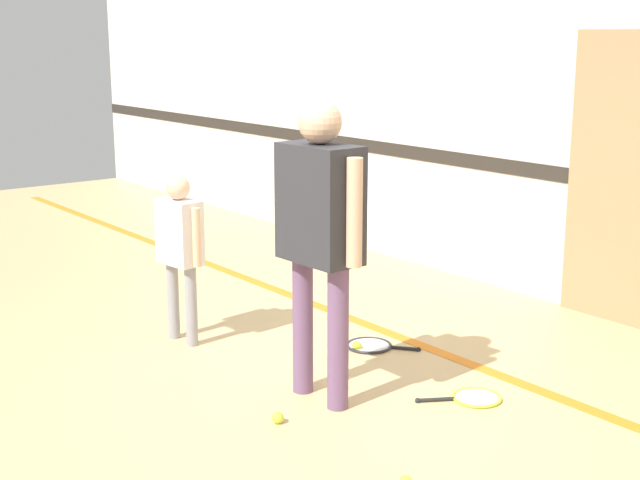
# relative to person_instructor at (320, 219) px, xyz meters

# --- Properties ---
(ground_plane) EXTENTS (16.00, 16.00, 0.00)m
(ground_plane) POSITION_rel_person_instructor_xyz_m (-0.23, -0.17, -1.07)
(ground_plane) COLOR tan
(wall_back) EXTENTS (16.00, 0.07, 3.20)m
(wall_back) POSITION_rel_person_instructor_xyz_m (-0.23, 2.67, 0.52)
(wall_back) COLOR silver
(wall_back) RESTS_ON ground_plane
(floor_stripe) EXTENTS (14.40, 0.10, 0.01)m
(floor_stripe) POSITION_rel_person_instructor_xyz_m (-0.23, 1.11, -1.07)
(floor_stripe) COLOR orange
(floor_stripe) RESTS_ON ground_plane
(person_instructor) EXTENTS (0.66, 0.28, 1.74)m
(person_instructor) POSITION_rel_person_instructor_xyz_m (0.00, 0.00, 0.00)
(person_instructor) COLOR #6B4C70
(person_instructor) RESTS_ON ground_plane
(person_student_left) EXTENTS (0.44, 0.21, 1.16)m
(person_student_left) POSITION_rel_person_instructor_xyz_m (-1.37, -0.13, -0.36)
(person_student_left) COLOR gray
(person_student_left) RESTS_ON ground_plane
(racket_spare_on_floor) EXTENTS (0.51, 0.45, 0.03)m
(racket_spare_on_floor) POSITION_rel_person_instructor_xyz_m (-0.48, 0.82, -1.06)
(racket_spare_on_floor) COLOR #28282D
(racket_spare_on_floor) RESTS_ON ground_plane
(racket_second_spare) EXTENTS (0.40, 0.52, 0.03)m
(racket_second_spare) POSITION_rel_person_instructor_xyz_m (0.56, 0.70, -1.06)
(racket_second_spare) COLOR #C6D838
(racket_second_spare) RESTS_ON ground_plane
(tennis_ball_near_instructor) EXTENTS (0.07, 0.07, 0.07)m
(tennis_ball_near_instructor) POSITION_rel_person_instructor_xyz_m (0.12, -0.39, -1.04)
(tennis_ball_near_instructor) COLOR #CCE038
(tennis_ball_near_instructor) RESTS_ON ground_plane
(tennis_ball_by_spare_racket) EXTENTS (0.07, 0.07, 0.07)m
(tennis_ball_by_spare_racket) POSITION_rel_person_instructor_xyz_m (-0.49, 0.70, -1.04)
(tennis_ball_by_spare_racket) COLOR #CCE038
(tennis_ball_by_spare_racket) RESTS_ON ground_plane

